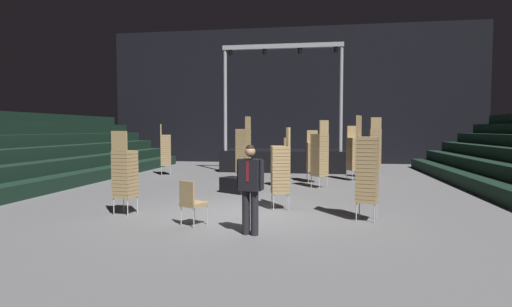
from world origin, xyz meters
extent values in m
cube|color=slate|center=(0.00, 0.00, -0.05)|extent=(22.00, 30.00, 0.10)
cube|color=black|center=(0.00, 15.00, 4.00)|extent=(22.00, 0.30, 8.00)
cube|color=black|center=(-6.88, 1.00, 0.23)|extent=(0.75, 24.00, 0.45)
cube|color=black|center=(0.00, 10.21, 0.50)|extent=(5.79, 2.66, 1.00)
cylinder|color=#9EA0A8|center=(-2.65, 9.13, 3.37)|extent=(0.16, 0.16, 4.75)
cylinder|color=#9EA0A8|center=(2.65, 9.13, 3.37)|extent=(0.16, 0.16, 4.75)
cube|color=#9EA0A8|center=(0.00, 9.13, 5.75)|extent=(5.49, 0.20, 0.20)
cylinder|color=black|center=(-2.40, 9.13, 5.53)|extent=(0.18, 0.18, 0.22)
cylinder|color=black|center=(-0.80, 9.13, 5.53)|extent=(0.18, 0.18, 0.22)
cylinder|color=black|center=(0.80, 9.13, 5.53)|extent=(0.18, 0.18, 0.22)
cylinder|color=black|center=(2.40, 9.13, 5.53)|extent=(0.18, 0.18, 0.22)
cylinder|color=black|center=(0.56, -2.15, 0.42)|extent=(0.15, 0.15, 0.85)
cylinder|color=black|center=(0.39, -2.09, 0.42)|extent=(0.15, 0.15, 0.85)
cube|color=silver|center=(0.46, -2.18, 1.15)|extent=(0.20, 0.15, 0.60)
cube|color=black|center=(0.48, -2.12, 1.15)|extent=(0.45, 0.34, 0.60)
cube|color=maroon|center=(0.44, -2.23, 1.22)|extent=(0.06, 0.03, 0.38)
cylinder|color=black|center=(0.70, -2.19, 1.16)|extent=(0.12, 0.12, 0.55)
cylinder|color=black|center=(0.25, -2.05, 1.16)|extent=(0.12, 0.12, 0.55)
sphere|color=tan|center=(0.48, -2.12, 1.58)|extent=(0.20, 0.20, 0.20)
sphere|color=black|center=(0.48, -2.12, 1.64)|extent=(0.16, 0.16, 0.16)
cylinder|color=#B2B5BA|center=(3.32, 6.63, 0.20)|extent=(0.02, 0.02, 0.40)
cylinder|color=#B2B5BA|center=(2.99, 6.44, 0.20)|extent=(0.02, 0.02, 0.40)
cylinder|color=#B2B5BA|center=(3.13, 6.96, 0.20)|extent=(0.02, 0.02, 0.40)
cylinder|color=#B2B5BA|center=(2.80, 6.78, 0.20)|extent=(0.02, 0.02, 0.40)
cube|color=#A38456|center=(3.06, 6.70, 0.44)|extent=(0.60, 0.60, 0.08)
cube|color=#A38456|center=(3.06, 6.70, 0.53)|extent=(0.60, 0.60, 0.08)
cube|color=#A38456|center=(3.06, 6.70, 0.61)|extent=(0.60, 0.60, 0.08)
cube|color=#A38456|center=(3.06, 6.70, 0.70)|extent=(0.60, 0.60, 0.08)
cube|color=#A38456|center=(3.06, 6.70, 0.78)|extent=(0.60, 0.60, 0.08)
cube|color=#A38456|center=(3.06, 6.70, 0.87)|extent=(0.60, 0.60, 0.08)
cube|color=#A38456|center=(3.06, 6.70, 0.95)|extent=(0.60, 0.60, 0.08)
cube|color=#A38456|center=(3.06, 6.70, 1.04)|extent=(0.60, 0.60, 0.08)
cube|color=#A38456|center=(3.06, 6.70, 1.12)|extent=(0.60, 0.60, 0.08)
cube|color=#A38456|center=(3.06, 6.70, 1.21)|extent=(0.60, 0.60, 0.08)
cube|color=#A38456|center=(3.06, 6.70, 1.29)|extent=(0.60, 0.60, 0.08)
cube|color=#A38456|center=(3.06, 6.70, 1.38)|extent=(0.60, 0.60, 0.08)
cube|color=#A38456|center=(3.06, 6.70, 1.46)|extent=(0.60, 0.60, 0.08)
cube|color=#A38456|center=(3.06, 6.70, 1.55)|extent=(0.60, 0.60, 0.08)
cube|color=#A38456|center=(3.06, 6.70, 1.63)|extent=(0.60, 0.60, 0.08)
cube|color=#A38456|center=(2.96, 6.87, 1.91)|extent=(0.38, 0.24, 0.46)
cylinder|color=#B2B5BA|center=(0.19, 4.60, 0.20)|extent=(0.02, 0.02, 0.40)
cylinder|color=#B2B5BA|center=(0.33, 4.95, 0.20)|extent=(0.02, 0.02, 0.40)
cylinder|color=#B2B5BA|center=(0.54, 4.46, 0.20)|extent=(0.02, 0.02, 0.40)
cylinder|color=#B2B5BA|center=(0.68, 4.81, 0.20)|extent=(0.02, 0.02, 0.40)
cube|color=#A38456|center=(0.43, 4.71, 0.44)|extent=(0.57, 0.57, 0.08)
cube|color=#A38456|center=(0.43, 4.71, 0.53)|extent=(0.57, 0.57, 0.08)
cube|color=#A38456|center=(0.43, 4.71, 0.61)|extent=(0.57, 0.57, 0.08)
cube|color=#A38456|center=(0.43, 4.71, 0.70)|extent=(0.57, 0.57, 0.08)
cube|color=#A38456|center=(0.43, 4.71, 0.78)|extent=(0.57, 0.57, 0.08)
cube|color=#A38456|center=(0.43, 4.71, 0.87)|extent=(0.57, 0.57, 0.08)
cube|color=#A38456|center=(0.43, 4.71, 0.95)|extent=(0.57, 0.57, 0.08)
cube|color=#A38456|center=(0.43, 4.71, 1.04)|extent=(0.57, 0.57, 0.08)
cube|color=#A38456|center=(0.43, 4.71, 1.12)|extent=(0.57, 0.57, 0.08)
cube|color=#A38456|center=(0.43, 4.71, 1.21)|extent=(0.57, 0.57, 0.08)
cube|color=#A38456|center=(0.62, 4.63, 1.48)|extent=(0.20, 0.39, 0.46)
cylinder|color=#B2B5BA|center=(1.71, 5.74, 0.20)|extent=(0.02, 0.02, 0.40)
cylinder|color=#B2B5BA|center=(1.33, 5.68, 0.20)|extent=(0.02, 0.02, 0.40)
cylinder|color=#B2B5BA|center=(1.64, 6.12, 0.20)|extent=(0.02, 0.02, 0.40)
cylinder|color=#B2B5BA|center=(1.27, 6.05, 0.20)|extent=(0.02, 0.02, 0.40)
cube|color=#A38456|center=(1.49, 5.90, 0.44)|extent=(0.51, 0.51, 0.08)
cube|color=#A38456|center=(1.49, 5.90, 0.53)|extent=(0.51, 0.51, 0.08)
cube|color=#A38456|center=(1.49, 5.90, 0.61)|extent=(0.51, 0.51, 0.08)
cube|color=#A38456|center=(1.49, 5.90, 0.70)|extent=(0.51, 0.51, 0.08)
cube|color=#A38456|center=(1.49, 5.90, 0.78)|extent=(0.51, 0.51, 0.08)
cube|color=#A38456|center=(1.49, 5.90, 0.87)|extent=(0.51, 0.51, 0.08)
cube|color=#A38456|center=(1.49, 5.90, 0.95)|extent=(0.51, 0.51, 0.08)
cube|color=#A38456|center=(1.49, 5.90, 1.04)|extent=(0.51, 0.51, 0.08)
cube|color=#A38456|center=(1.49, 5.90, 1.12)|extent=(0.51, 0.51, 0.08)
cube|color=#A38456|center=(1.49, 5.90, 1.21)|extent=(0.51, 0.51, 0.08)
cube|color=#A38456|center=(1.49, 5.90, 1.29)|extent=(0.51, 0.51, 0.08)
cube|color=#A38456|center=(1.49, 5.90, 1.38)|extent=(0.51, 0.51, 0.08)
cube|color=#A38456|center=(1.49, 5.90, 1.46)|extent=(0.51, 0.51, 0.08)
cube|color=#A38456|center=(1.45, 6.09, 1.73)|extent=(0.41, 0.12, 0.46)
cylinder|color=#B2B5BA|center=(0.65, 0.28, 0.20)|extent=(0.02, 0.02, 0.40)
cylinder|color=#B2B5BA|center=(0.56, 0.65, 0.20)|extent=(0.02, 0.02, 0.40)
cylinder|color=#B2B5BA|center=(1.02, 0.36, 0.20)|extent=(0.02, 0.02, 0.40)
cylinder|color=#B2B5BA|center=(0.93, 0.73, 0.20)|extent=(0.02, 0.02, 0.40)
cube|color=#A38456|center=(0.79, 0.51, 0.44)|extent=(0.53, 0.53, 0.08)
cube|color=#A38456|center=(0.79, 0.51, 0.53)|extent=(0.53, 0.53, 0.08)
cube|color=#A38456|center=(0.79, 0.51, 0.61)|extent=(0.53, 0.53, 0.08)
cube|color=#A38456|center=(0.79, 0.51, 0.70)|extent=(0.53, 0.53, 0.08)
cube|color=#A38456|center=(0.79, 0.51, 0.78)|extent=(0.53, 0.53, 0.08)
cube|color=#A38456|center=(0.79, 0.51, 0.87)|extent=(0.53, 0.53, 0.08)
cube|color=#A38456|center=(0.79, 0.51, 0.95)|extent=(0.53, 0.53, 0.08)
cube|color=#A38456|center=(0.79, 0.51, 1.04)|extent=(0.53, 0.53, 0.08)
cube|color=#A38456|center=(0.79, 0.51, 1.12)|extent=(0.53, 0.53, 0.08)
cube|color=#A38456|center=(0.79, 0.51, 1.21)|extent=(0.53, 0.53, 0.08)
cube|color=#A38456|center=(0.79, 0.51, 1.29)|extent=(0.53, 0.53, 0.08)
cube|color=#A38456|center=(0.79, 0.51, 1.38)|extent=(0.53, 0.53, 0.08)
cube|color=#A38456|center=(0.79, 0.51, 1.46)|extent=(0.53, 0.53, 0.08)
cube|color=#A38456|center=(0.79, 0.51, 1.55)|extent=(0.53, 0.53, 0.08)
cube|color=#A38456|center=(0.98, 0.55, 1.82)|extent=(0.14, 0.41, 0.46)
cylinder|color=#B2B5BA|center=(3.75, 7.66, 0.20)|extent=(0.02, 0.02, 0.40)
cylinder|color=#B2B5BA|center=(4.13, 7.66, 0.20)|extent=(0.02, 0.02, 0.40)
cylinder|color=#B2B5BA|center=(3.75, 7.28, 0.20)|extent=(0.02, 0.02, 0.40)
cylinder|color=#B2B5BA|center=(4.13, 7.28, 0.20)|extent=(0.02, 0.02, 0.40)
cube|color=#A38456|center=(3.94, 7.47, 0.44)|extent=(0.44, 0.44, 0.08)
cube|color=#A38456|center=(3.94, 7.47, 0.53)|extent=(0.44, 0.44, 0.08)
cube|color=#A38456|center=(3.94, 7.47, 0.61)|extent=(0.44, 0.44, 0.08)
cube|color=#A38456|center=(3.94, 7.47, 0.70)|extent=(0.44, 0.44, 0.08)
cube|color=#A38456|center=(3.94, 7.47, 0.78)|extent=(0.44, 0.44, 0.08)
cube|color=#A38456|center=(3.94, 7.47, 0.87)|extent=(0.44, 0.44, 0.08)
cube|color=#A38456|center=(3.94, 7.47, 0.95)|extent=(0.44, 0.44, 0.08)
cube|color=#A38456|center=(3.94, 7.47, 1.04)|extent=(0.44, 0.44, 0.08)
cube|color=#A38456|center=(3.94, 7.47, 1.12)|extent=(0.44, 0.44, 0.08)
cube|color=#A38456|center=(3.94, 7.47, 1.21)|extent=(0.44, 0.44, 0.08)
cube|color=#A38456|center=(3.94, 7.47, 1.29)|extent=(0.44, 0.44, 0.08)
cube|color=#A38456|center=(3.94, 7.47, 1.38)|extent=(0.44, 0.44, 0.08)
cube|color=#A38456|center=(3.94, 7.47, 1.46)|extent=(0.44, 0.44, 0.08)
cube|color=#A38456|center=(3.94, 7.47, 1.55)|extent=(0.44, 0.44, 0.08)
cube|color=#A38456|center=(3.94, 7.47, 1.63)|extent=(0.44, 0.44, 0.08)
cube|color=#A38456|center=(3.94, 7.47, 1.72)|extent=(0.44, 0.44, 0.08)
cube|color=#A38456|center=(3.94, 7.47, 1.80)|extent=(0.44, 0.44, 0.08)
cube|color=#A38456|center=(3.94, 7.47, 1.89)|extent=(0.44, 0.44, 0.08)
cube|color=#A38456|center=(3.94, 7.47, 1.97)|extent=(0.44, 0.44, 0.08)
cube|color=#A38456|center=(3.94, 7.27, 2.25)|extent=(0.41, 0.05, 0.46)
cylinder|color=#B2B5BA|center=(-4.85, 7.74, 0.20)|extent=(0.02, 0.02, 0.40)
cylinder|color=#B2B5BA|center=(-4.71, 7.39, 0.20)|extent=(0.02, 0.02, 0.40)
cylinder|color=#B2B5BA|center=(-5.20, 7.61, 0.20)|extent=(0.02, 0.02, 0.40)
cylinder|color=#B2B5BA|center=(-5.06, 7.25, 0.20)|extent=(0.02, 0.02, 0.40)
cube|color=#A38456|center=(-4.95, 7.50, 0.44)|extent=(0.57, 0.57, 0.08)
cube|color=#A38456|center=(-4.95, 7.50, 0.53)|extent=(0.57, 0.57, 0.08)
cube|color=#A38456|center=(-4.95, 7.50, 0.61)|extent=(0.57, 0.57, 0.08)
cube|color=#A38456|center=(-4.95, 7.50, 0.70)|extent=(0.57, 0.57, 0.08)
cube|color=#A38456|center=(-4.95, 7.50, 0.78)|extent=(0.57, 0.57, 0.08)
cube|color=#A38456|center=(-4.95, 7.50, 0.87)|extent=(0.57, 0.57, 0.08)
cube|color=#A38456|center=(-4.95, 7.50, 0.95)|extent=(0.57, 0.57, 0.08)
cube|color=#A38456|center=(-4.95, 7.50, 1.04)|extent=(0.57, 0.57, 0.08)
cube|color=#A38456|center=(-4.95, 7.50, 1.12)|extent=(0.57, 0.57, 0.08)
cube|color=#A38456|center=(-4.95, 7.50, 1.21)|extent=(0.57, 0.57, 0.08)
cube|color=#A38456|center=(-4.95, 7.50, 1.29)|extent=(0.57, 0.57, 0.08)
cube|color=#A38456|center=(-4.95, 7.50, 1.38)|extent=(0.57, 0.57, 0.08)
cube|color=#A38456|center=(-4.95, 7.50, 1.46)|extent=(0.57, 0.57, 0.08)
cube|color=#A38456|center=(-4.95, 7.50, 1.55)|extent=(0.57, 0.57, 0.08)
cube|color=#A38456|center=(-4.95, 7.50, 1.63)|extent=(0.57, 0.57, 0.08)
cube|color=#A38456|center=(-4.95, 7.50, 1.72)|extent=(0.57, 0.57, 0.08)
cube|color=#A38456|center=(-5.14, 7.43, 1.99)|extent=(0.19, 0.40, 0.46)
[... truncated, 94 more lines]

